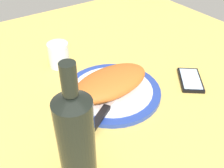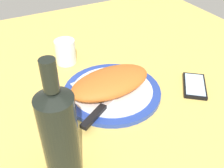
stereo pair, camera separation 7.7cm
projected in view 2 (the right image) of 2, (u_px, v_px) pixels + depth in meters
The scene contains 8 objects.
ground_plane at pixel (112, 97), 83.93cm from camera, with size 150.00×150.00×3.00cm, color #DBB756.
plate at pixel (112, 91), 82.55cm from camera, with size 30.22×30.22×1.70cm.
calzone at pixel (110, 81), 80.35cm from camera, with size 26.93×15.86×5.80cm.
fork at pixel (89, 79), 85.88cm from camera, with size 15.57×3.38×0.40cm.
knife at pixel (100, 110), 73.73cm from camera, with size 21.30×13.77×1.20cm.
smartphone at pixel (195, 86), 85.41cm from camera, with size 13.44×14.45×1.16cm.
water_glass at pixel (66, 53), 95.46cm from camera, with size 7.23×7.23×8.82cm.
wine_bottle at pixel (59, 134), 53.18cm from camera, with size 7.66×7.66×29.62cm.
Camera 2 is at (30.17, 57.30, 52.05)cm, focal length 42.60 mm.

